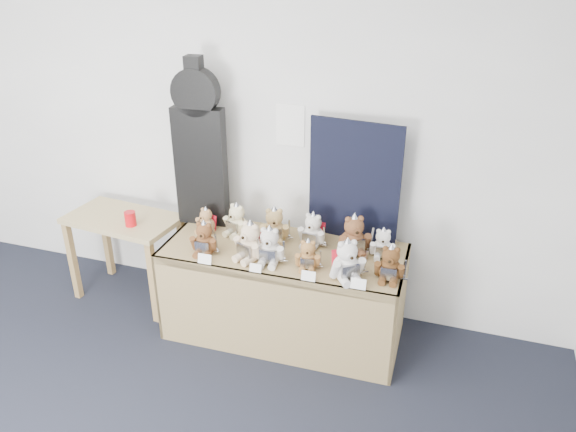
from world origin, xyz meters
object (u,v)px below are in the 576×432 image
(teddy_back_centre_left, at_px, (274,227))
(teddy_front_far_right, at_px, (347,262))
(teddy_front_left, at_px, (250,242))
(display_table, at_px, (281,273))
(teddy_front_end, at_px, (390,265))
(guitar_case, at_px, (200,146))
(teddy_back_centre_right, at_px, (313,231))
(red_cup, at_px, (130,219))
(teddy_front_far_left, at_px, (204,239))
(teddy_front_right, at_px, (308,256))
(teddy_back_right, at_px, (354,237))
(teddy_back_left, at_px, (237,221))
(side_table, at_px, (124,231))
(teddy_back_end, at_px, (383,244))
(teddy_back_far_left, at_px, (206,221))
(teddy_front_centre, at_px, (269,247))

(teddy_back_centre_left, bearing_deg, teddy_front_far_right, -46.31)
(teddy_front_left, xyz_separation_m, teddy_front_far_right, (0.67, -0.04, 0.00))
(display_table, bearing_deg, teddy_front_end, -7.23)
(teddy_front_far_right, bearing_deg, guitar_case, 124.28)
(teddy_back_centre_left, distance_m, teddy_back_centre_right, 0.27)
(red_cup, relative_size, teddy_front_far_left, 0.42)
(teddy_front_far_right, bearing_deg, teddy_back_centre_right, 97.45)
(teddy_front_right, xyz_separation_m, teddy_back_right, (0.24, 0.29, 0.03))
(teddy_back_left, relative_size, teddy_back_centre_left, 0.92)
(side_table, xyz_separation_m, teddy_back_right, (1.79, 0.05, 0.23))
(side_table, xyz_separation_m, teddy_front_left, (1.16, -0.24, 0.23))
(teddy_front_far_right, relative_size, teddy_back_centre_right, 1.12)
(teddy_back_end, bearing_deg, teddy_back_right, 175.29)
(teddy_front_right, bearing_deg, display_table, 143.35)
(red_cup, distance_m, teddy_front_right, 1.42)
(teddy_back_left, xyz_separation_m, teddy_back_centre_left, (0.30, -0.02, 0.01))
(teddy_front_far_left, distance_m, teddy_back_left, 0.34)
(teddy_back_left, distance_m, teddy_back_centre_right, 0.57)
(teddy_front_left, height_order, teddy_front_end, teddy_front_left)
(teddy_front_end, distance_m, teddy_back_centre_right, 0.64)
(teddy_back_centre_right, relative_size, teddy_back_far_left, 1.29)
(teddy_back_end, bearing_deg, side_table, 173.14)
(guitar_case, bearing_deg, teddy_back_right, -9.99)
(teddy_back_right, distance_m, teddy_back_end, 0.20)
(teddy_back_left, bearing_deg, teddy_back_right, 17.79)
(teddy_front_right, bearing_deg, teddy_front_far_left, 171.64)
(side_table, relative_size, teddy_back_right, 2.87)
(teddy_front_end, bearing_deg, teddy_back_end, 107.17)
(teddy_back_end, bearing_deg, teddy_back_centre_left, 173.10)
(teddy_front_far_right, xyz_separation_m, teddy_back_end, (0.17, 0.34, -0.03))
(teddy_back_right, bearing_deg, display_table, 173.44)
(teddy_back_centre_right, distance_m, teddy_back_far_left, 0.80)
(display_table, bearing_deg, side_table, 172.96)
(teddy_front_end, xyz_separation_m, teddy_back_centre_right, (-0.58, 0.28, 0.00))
(teddy_front_far_left, height_order, teddy_back_centre_right, teddy_back_centre_right)
(display_table, bearing_deg, guitar_case, 156.04)
(teddy_back_end, relative_size, teddy_back_far_left, 1.09)
(teddy_back_far_left, bearing_deg, display_table, 6.49)
(guitar_case, bearing_deg, teddy_front_end, -18.55)
(guitar_case, xyz_separation_m, teddy_front_far_right, (1.20, -0.45, -0.48))
(side_table, distance_m, teddy_front_centre, 1.34)
(teddy_back_centre_left, height_order, teddy_back_far_left, teddy_back_centre_left)
(guitar_case, xyz_separation_m, teddy_back_far_left, (0.09, -0.15, -0.52))
(teddy_back_left, relative_size, teddy_back_end, 1.14)
(guitar_case, relative_size, teddy_front_right, 5.35)
(teddy_front_far_left, bearing_deg, teddy_front_far_right, -6.06)
(teddy_back_left, distance_m, teddy_back_right, 0.86)
(teddy_front_centre, bearing_deg, teddy_back_far_left, 149.53)
(guitar_case, height_order, teddy_front_far_right, guitar_case)
(teddy_front_far_left, bearing_deg, teddy_front_right, -3.02)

